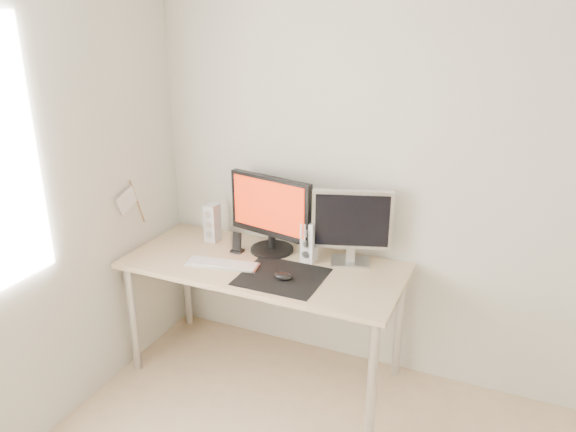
% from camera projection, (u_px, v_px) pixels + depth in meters
% --- Properties ---
extents(wall_back, '(3.50, 0.00, 3.50)m').
position_uv_depth(wall_back, '(449.00, 178.00, 2.99)').
color(wall_back, silver).
rests_on(wall_back, ground).
extents(mousepad, '(0.45, 0.40, 0.00)m').
position_uv_depth(mousepad, '(282.00, 277.00, 3.05)').
color(mousepad, black).
rests_on(mousepad, desk).
extents(mouse, '(0.11, 0.06, 0.04)m').
position_uv_depth(mouse, '(283.00, 276.00, 3.01)').
color(mouse, black).
rests_on(mouse, mousepad).
extents(desk, '(1.60, 0.70, 0.73)m').
position_uv_depth(desk, '(264.00, 276.00, 3.23)').
color(desk, '#D1B587').
rests_on(desk, ground).
extents(main_monitor, '(0.55, 0.31, 0.47)m').
position_uv_depth(main_monitor, '(271.00, 211.00, 3.28)').
color(main_monitor, black).
rests_on(main_monitor, desk).
extents(second_monitor, '(0.44, 0.22, 0.43)m').
position_uv_depth(second_monitor, '(352.00, 224.00, 3.13)').
color(second_monitor, '#BCBCBF').
rests_on(second_monitor, desk).
extents(speaker_left, '(0.08, 0.09, 0.24)m').
position_uv_depth(speaker_left, '(212.00, 222.00, 3.48)').
color(speaker_left, silver).
rests_on(speaker_left, desk).
extents(speaker_right, '(0.08, 0.09, 0.24)m').
position_uv_depth(speaker_right, '(309.00, 241.00, 3.20)').
color(speaker_right, white).
rests_on(speaker_right, desk).
extents(keyboard, '(0.43, 0.19, 0.02)m').
position_uv_depth(keyboard, '(222.00, 264.00, 3.18)').
color(keyboard, silver).
rests_on(keyboard, desk).
extents(phone_dock, '(0.07, 0.06, 0.12)m').
position_uv_depth(phone_dock, '(237.00, 246.00, 3.34)').
color(phone_dock, black).
rests_on(phone_dock, desk).
extents(pennant, '(0.01, 0.23, 0.29)m').
position_uv_depth(pennant, '(130.00, 200.00, 3.27)').
color(pennant, '#A57F54').
rests_on(pennant, wall_left).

